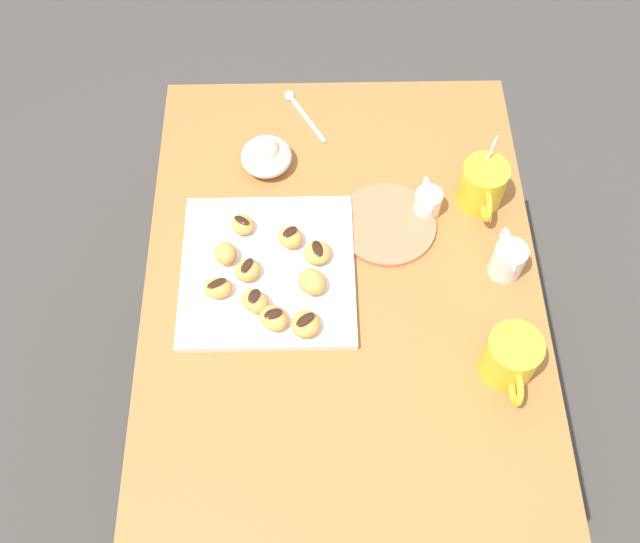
# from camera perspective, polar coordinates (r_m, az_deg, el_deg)

# --- Properties ---
(ground_plane) EXTENTS (8.00, 8.00, 0.00)m
(ground_plane) POSITION_cam_1_polar(r_m,az_deg,el_deg) (2.01, 1.20, -11.08)
(ground_plane) COLOR #423D38
(dining_table) EXTENTS (0.99, 0.73, 0.74)m
(dining_table) POSITION_cam_1_polar(r_m,az_deg,el_deg) (1.46, 1.62, -3.50)
(dining_table) COLOR #A36633
(dining_table) RESTS_ON ground_plane
(pastry_plate_square) EXTENTS (0.32, 0.32, 0.02)m
(pastry_plate_square) POSITION_cam_1_polar(r_m,az_deg,el_deg) (1.34, -4.14, 0.10)
(pastry_plate_square) COLOR white
(pastry_plate_square) RESTS_ON dining_table
(coffee_mug_yellow_left) EXTENTS (0.13, 0.09, 0.14)m
(coffee_mug_yellow_left) POSITION_cam_1_polar(r_m,az_deg,el_deg) (1.42, 12.73, 6.73)
(coffee_mug_yellow_left) COLOR yellow
(coffee_mug_yellow_left) RESTS_ON dining_table
(coffee_mug_yellow_right) EXTENTS (0.13, 0.09, 0.10)m
(coffee_mug_yellow_right) POSITION_cam_1_polar(r_m,az_deg,el_deg) (1.25, 14.86, -6.56)
(coffee_mug_yellow_right) COLOR yellow
(coffee_mug_yellow_right) RESTS_ON dining_table
(cream_pitcher_white) EXTENTS (0.10, 0.06, 0.07)m
(cream_pitcher_white) POSITION_cam_1_polar(r_m,az_deg,el_deg) (1.35, 14.64, 0.99)
(cream_pitcher_white) COLOR white
(cream_pitcher_white) RESTS_ON dining_table
(ice_cream_bowl) EXTENTS (0.10, 0.10, 0.08)m
(ice_cream_bowl) POSITION_cam_1_polar(r_m,az_deg,el_deg) (1.46, -4.27, 9.15)
(ice_cream_bowl) COLOR white
(ice_cream_bowl) RESTS_ON dining_table
(chocolate_sauce_pitcher) EXTENTS (0.09, 0.05, 0.06)m
(chocolate_sauce_pitcher) POSITION_cam_1_polar(r_m,az_deg,el_deg) (1.40, 8.51, 5.51)
(chocolate_sauce_pitcher) COLOR white
(chocolate_sauce_pitcher) RESTS_ON dining_table
(saucer_coral_left) EXTENTS (0.19, 0.19, 0.01)m
(saucer_coral_left) POSITION_cam_1_polar(r_m,az_deg,el_deg) (1.40, 5.32, 3.76)
(saucer_coral_left) COLOR #E5704C
(saucer_coral_left) RESTS_ON dining_table
(loose_spoon_near_saucer) EXTENTS (0.15, 0.09, 0.01)m
(loose_spoon_near_saucer) POSITION_cam_1_polar(r_m,az_deg,el_deg) (1.57, -1.56, 12.63)
(loose_spoon_near_saucer) COLOR silver
(loose_spoon_near_saucer) RESTS_ON dining_table
(beignet_0) EXTENTS (0.07, 0.07, 0.04)m
(beignet_0) POSITION_cam_1_polar(r_m,az_deg,el_deg) (1.34, -2.36, 2.73)
(beignet_0) COLOR #D19347
(beignet_0) RESTS_ON pastry_plate_square
(chocolate_drizzle_0) EXTENTS (0.03, 0.03, 0.00)m
(chocolate_drizzle_0) POSITION_cam_1_polar(r_m,az_deg,el_deg) (1.32, -2.39, 3.18)
(chocolate_drizzle_0) COLOR black
(chocolate_drizzle_0) RESTS_ON beignet_0
(beignet_1) EXTENTS (0.07, 0.07, 0.04)m
(beignet_1) POSITION_cam_1_polar(r_m,az_deg,el_deg) (1.29, -0.63, -0.82)
(beignet_1) COLOR #D19347
(beignet_1) RESTS_ON pastry_plate_square
(beignet_2) EXTENTS (0.07, 0.07, 0.03)m
(beignet_2) POSITION_cam_1_polar(r_m,az_deg,el_deg) (1.26, -3.68, -3.69)
(beignet_2) COLOR #D19347
(beignet_2) RESTS_ON pastry_plate_square
(chocolate_drizzle_2) EXTENTS (0.03, 0.04, 0.00)m
(chocolate_drizzle_2) POSITION_cam_1_polar(r_m,az_deg,el_deg) (1.25, -3.73, -3.35)
(chocolate_drizzle_2) COLOR black
(chocolate_drizzle_2) RESTS_ON beignet_2
(beignet_3) EXTENTS (0.06, 0.05, 0.04)m
(beignet_3) POSITION_cam_1_polar(r_m,az_deg,el_deg) (1.33, -7.49, 1.43)
(beignet_3) COLOR #D19347
(beignet_3) RESTS_ON pastry_plate_square
(beignet_4) EXTENTS (0.07, 0.07, 0.03)m
(beignet_4) POSITION_cam_1_polar(r_m,az_deg,el_deg) (1.25, -1.15, -4.18)
(beignet_4) COLOR #D19347
(beignet_4) RESTS_ON pastry_plate_square
(chocolate_drizzle_4) EXTENTS (0.04, 0.04, 0.00)m
(chocolate_drizzle_4) POSITION_cam_1_polar(r_m,az_deg,el_deg) (1.24, -1.17, -3.82)
(chocolate_drizzle_4) COLOR black
(chocolate_drizzle_4) RESTS_ON beignet_4
(beignet_5) EXTENTS (0.06, 0.06, 0.03)m
(beignet_5) POSITION_cam_1_polar(r_m,az_deg,el_deg) (1.31, -5.74, 0.10)
(beignet_5) COLOR #D19347
(beignet_5) RESTS_ON pastry_plate_square
(chocolate_drizzle_5) EXTENTS (0.04, 0.03, 0.00)m
(chocolate_drizzle_5) POSITION_cam_1_polar(r_m,az_deg,el_deg) (1.30, -5.81, 0.49)
(chocolate_drizzle_5) COLOR black
(chocolate_drizzle_5) RESTS_ON beignet_5
(beignet_6) EXTENTS (0.06, 0.06, 0.03)m
(beignet_6) POSITION_cam_1_polar(r_m,az_deg,el_deg) (1.37, -6.15, 3.68)
(beignet_6) COLOR #D19347
(beignet_6) RESTS_ON pastry_plate_square
(chocolate_drizzle_6) EXTENTS (0.03, 0.03, 0.00)m
(chocolate_drizzle_6) POSITION_cam_1_polar(r_m,az_deg,el_deg) (1.35, -6.21, 4.06)
(chocolate_drizzle_6) COLOR black
(chocolate_drizzle_6) RESTS_ON beignet_6
(beignet_7) EXTENTS (0.07, 0.07, 0.03)m
(beignet_7) POSITION_cam_1_polar(r_m,az_deg,el_deg) (1.32, -0.20, 1.48)
(beignet_7) COLOR #D19347
(beignet_7) RESTS_ON pastry_plate_square
(chocolate_drizzle_7) EXTENTS (0.04, 0.03, 0.00)m
(chocolate_drizzle_7) POSITION_cam_1_polar(r_m,az_deg,el_deg) (1.31, -0.20, 1.86)
(chocolate_drizzle_7) COLOR black
(chocolate_drizzle_7) RESTS_ON beignet_7
(beignet_8) EXTENTS (0.07, 0.07, 0.04)m
(beignet_8) POSITION_cam_1_polar(r_m,az_deg,el_deg) (1.28, -5.16, -2.36)
(beignet_8) COLOR #D19347
(beignet_8) RESTS_ON pastry_plate_square
(chocolate_drizzle_8) EXTENTS (0.03, 0.03, 0.00)m
(chocolate_drizzle_8) POSITION_cam_1_polar(r_m,az_deg,el_deg) (1.26, -5.23, -1.93)
(chocolate_drizzle_8) COLOR black
(chocolate_drizzle_8) RESTS_ON beignet_8
(beignet_9) EXTENTS (0.04, 0.05, 0.03)m
(beignet_9) POSITION_cam_1_polar(r_m,az_deg,el_deg) (1.30, -8.08, -1.29)
(beignet_9) COLOR #D19347
(beignet_9) RESTS_ON pastry_plate_square
(chocolate_drizzle_9) EXTENTS (0.03, 0.04, 0.00)m
(chocolate_drizzle_9) POSITION_cam_1_polar(r_m,az_deg,el_deg) (1.28, -8.17, -0.91)
(chocolate_drizzle_9) COLOR black
(chocolate_drizzle_9) RESTS_ON beignet_9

